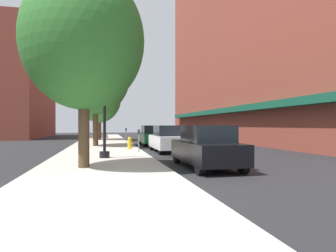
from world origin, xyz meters
TOP-DOWN VIEW (x-y plane):
  - ground_plane at (4.00, 18.00)m, footprint 90.00×90.00m
  - sidewalk_slab at (0.00, 19.00)m, footprint 4.80×50.00m
  - building_right_brick at (14.99, 22.00)m, footprint 6.80×40.00m
  - building_far_background at (-11.01, 37.00)m, footprint 6.80×18.00m
  - lamppost at (0.12, 7.40)m, footprint 0.48×0.48m
  - fire_hydrant at (1.72, 12.28)m, footprint 0.33×0.26m
  - parking_meter_near at (2.05, 9.94)m, footprint 0.14×0.09m
  - parking_meter_far at (2.05, 20.10)m, footprint 0.14×0.09m
  - tree_near at (-0.43, 25.94)m, footprint 4.73×4.73m
  - tree_mid at (-0.63, 4.28)m, footprint 4.44×4.44m
  - tree_far at (-0.54, 15.87)m, footprint 5.20×5.20m
  - car_black at (4.00, 3.96)m, footprint 1.80×4.30m
  - car_white at (4.00, 10.97)m, footprint 1.80×4.30m
  - car_green at (4.00, 17.45)m, footprint 1.80×4.30m

SIDE VIEW (x-z plane):
  - ground_plane at x=4.00m, z-range 0.00..0.00m
  - sidewalk_slab at x=0.00m, z-range 0.00..0.12m
  - fire_hydrant at x=1.72m, z-range 0.12..0.91m
  - car_black at x=4.00m, z-range -0.02..1.64m
  - car_white at x=4.00m, z-range -0.02..1.64m
  - car_green at x=4.00m, z-range -0.02..1.64m
  - parking_meter_near at x=2.05m, z-range 0.29..1.60m
  - parking_meter_far at x=2.05m, z-range 0.29..1.60m
  - lamppost at x=0.12m, z-range 0.25..6.15m
  - tree_near at x=-0.43m, z-range 1.03..8.32m
  - tree_mid at x=-0.63m, z-range 1.16..8.38m
  - tree_far at x=-0.54m, z-range 1.30..9.66m
  - building_far_background at x=-11.01m, z-range -0.02..14.58m
  - building_right_brick at x=14.99m, z-range -0.02..23.93m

